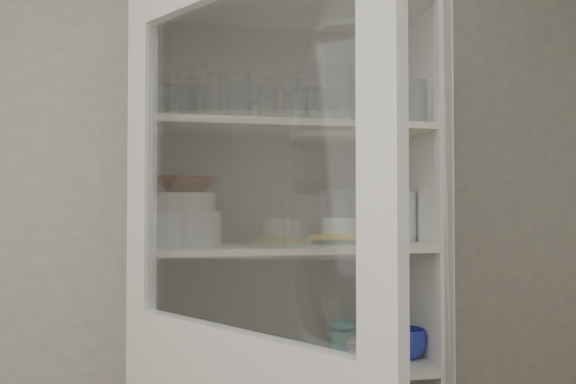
{
  "coord_description": "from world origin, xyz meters",
  "views": [
    {
      "loc": [
        -0.17,
        -0.63,
        1.39
      ],
      "look_at": [
        0.2,
        1.27,
        1.44
      ],
      "focal_mm": 35.0,
      "sensor_mm": 36.0,
      "label": 1
    }
  ],
  "objects_px": {
    "goblet_2": "(354,109)",
    "white_canister": "(207,340)",
    "mug_white": "(360,354)",
    "yellow_trivet": "(341,236)",
    "goblet_1": "(250,104)",
    "measuring_cups": "(218,365)",
    "goblet_0": "(168,104)",
    "plate_stack_back": "(184,229)",
    "pantry_cabinet": "(285,333)",
    "goblet_3": "(333,111)",
    "glass_platter": "(341,240)",
    "cream_bowl": "(186,202)",
    "plate_stack_front": "(186,228)",
    "teal_jar": "(342,340)",
    "mug_teal": "(382,336)",
    "white_ramekin": "(341,226)",
    "terracotta_bowl": "(186,185)",
    "mug_blue": "(407,343)",
    "grey_bowl_stack": "(398,217)"
  },
  "relations": [
    {
      "from": "goblet_2",
      "to": "white_canister",
      "type": "xyz_separation_m",
      "value": [
        -0.54,
        -0.05,
        -0.82
      ]
    },
    {
      "from": "mug_white",
      "to": "white_canister",
      "type": "bearing_deg",
      "value": 151.59
    },
    {
      "from": "yellow_trivet",
      "to": "white_canister",
      "type": "xyz_separation_m",
      "value": [
        -0.46,
        0.06,
        -0.35
      ]
    },
    {
      "from": "goblet_1",
      "to": "measuring_cups",
      "type": "relative_size",
      "value": 1.75
    },
    {
      "from": "goblet_0",
      "to": "plate_stack_back",
      "type": "bearing_deg",
      "value": -5.02
    },
    {
      "from": "pantry_cabinet",
      "to": "goblet_3",
      "type": "height_order",
      "value": "pantry_cabinet"
    },
    {
      "from": "pantry_cabinet",
      "to": "white_canister",
      "type": "relative_size",
      "value": 14.78
    },
    {
      "from": "goblet_3",
      "to": "glass_platter",
      "type": "bearing_deg",
      "value": -90.2
    },
    {
      "from": "goblet_2",
      "to": "mug_white",
      "type": "xyz_separation_m",
      "value": [
        -0.06,
        -0.23,
        -0.84
      ]
    },
    {
      "from": "cream_bowl",
      "to": "plate_stack_front",
      "type": "bearing_deg",
      "value": 0.0
    },
    {
      "from": "plate_stack_front",
      "to": "mug_white",
      "type": "relative_size",
      "value": 2.39
    },
    {
      "from": "goblet_1",
      "to": "mug_white",
      "type": "bearing_deg",
      "value": -32.88
    },
    {
      "from": "yellow_trivet",
      "to": "glass_platter",
      "type": "bearing_deg",
      "value": 0.0
    },
    {
      "from": "teal_jar",
      "to": "mug_teal",
      "type": "bearing_deg",
      "value": 9.29
    },
    {
      "from": "goblet_0",
      "to": "white_ramekin",
      "type": "bearing_deg",
      "value": -12.55
    },
    {
      "from": "goblet_3",
      "to": "mug_white",
      "type": "distance_m",
      "value": 0.87
    },
    {
      "from": "pantry_cabinet",
      "to": "goblet_0",
      "type": "relative_size",
      "value": 11.77
    },
    {
      "from": "goblet_3",
      "to": "white_ramekin",
      "type": "distance_m",
      "value": 0.43
    },
    {
      "from": "terracotta_bowl",
      "to": "glass_platter",
      "type": "bearing_deg",
      "value": 2.82
    },
    {
      "from": "mug_blue",
      "to": "white_canister",
      "type": "bearing_deg",
      "value": 175.54
    },
    {
      "from": "grey_bowl_stack",
      "to": "white_canister",
      "type": "xyz_separation_m",
      "value": [
        -0.68,
        0.03,
        -0.42
      ]
    },
    {
      "from": "measuring_cups",
      "to": "glass_platter",
      "type": "bearing_deg",
      "value": 10.67
    },
    {
      "from": "goblet_0",
      "to": "mug_white",
      "type": "height_order",
      "value": "goblet_0"
    },
    {
      "from": "mug_blue",
      "to": "terracotta_bowl",
      "type": "bearing_deg",
      "value": -177.17
    },
    {
      "from": "glass_platter",
      "to": "teal_jar",
      "type": "relative_size",
      "value": 3.05
    },
    {
      "from": "goblet_2",
      "to": "terracotta_bowl",
      "type": "xyz_separation_m",
      "value": [
        -0.62,
        -0.13,
        -0.29
      ]
    },
    {
      "from": "pantry_cabinet",
      "to": "mug_white",
      "type": "height_order",
      "value": "pantry_cabinet"
    },
    {
      "from": "goblet_2",
      "to": "mug_blue",
      "type": "xyz_separation_m",
      "value": [
        0.14,
        -0.15,
        -0.84
      ]
    },
    {
      "from": "plate_stack_front",
      "to": "teal_jar",
      "type": "distance_m",
      "value": 0.69
    },
    {
      "from": "goblet_0",
      "to": "yellow_trivet",
      "type": "xyz_separation_m",
      "value": [
        0.6,
        -0.13,
        -0.46
      ]
    },
    {
      "from": "cream_bowl",
      "to": "glass_platter",
      "type": "height_order",
      "value": "cream_bowl"
    },
    {
      "from": "cream_bowl",
      "to": "mug_teal",
      "type": "relative_size",
      "value": 1.65
    },
    {
      "from": "glass_platter",
      "to": "mug_teal",
      "type": "relative_size",
      "value": 2.77
    },
    {
      "from": "pantry_cabinet",
      "to": "goblet_0",
      "type": "height_order",
      "value": "pantry_cabinet"
    },
    {
      "from": "plate_stack_back",
      "to": "mug_white",
      "type": "relative_size",
      "value": 2.23
    },
    {
      "from": "mug_teal",
      "to": "teal_jar",
      "type": "height_order",
      "value": "mug_teal"
    },
    {
      "from": "plate_stack_back",
      "to": "mug_white",
      "type": "height_order",
      "value": "plate_stack_back"
    },
    {
      "from": "mug_teal",
      "to": "mug_white",
      "type": "height_order",
      "value": "mug_teal"
    },
    {
      "from": "goblet_1",
      "to": "plate_stack_front",
      "type": "bearing_deg",
      "value": -152.5
    },
    {
      "from": "plate_stack_back",
      "to": "mug_blue",
      "type": "height_order",
      "value": "plate_stack_back"
    },
    {
      "from": "measuring_cups",
      "to": "goblet_2",
      "type": "bearing_deg",
      "value": 20.1
    },
    {
      "from": "white_ramekin",
      "to": "teal_jar",
      "type": "relative_size",
      "value": 1.25
    },
    {
      "from": "goblet_0",
      "to": "yellow_trivet",
      "type": "relative_size",
      "value": 0.95
    },
    {
      "from": "mug_teal",
      "to": "teal_jar",
      "type": "relative_size",
      "value": 1.1
    },
    {
      "from": "goblet_1",
      "to": "terracotta_bowl",
      "type": "xyz_separation_m",
      "value": [
        -0.23,
        -0.12,
        -0.29
      ]
    },
    {
      "from": "pantry_cabinet",
      "to": "goblet_3",
      "type": "xyz_separation_m",
      "value": [
        0.19,
        0.03,
        0.8
      ]
    },
    {
      "from": "pantry_cabinet",
      "to": "white_ramekin",
      "type": "bearing_deg",
      "value": -22.26
    },
    {
      "from": "white_ramekin",
      "to": "goblet_1",
      "type": "bearing_deg",
      "value": 163.49
    },
    {
      "from": "plate_stack_front",
      "to": "measuring_cups",
      "type": "xyz_separation_m",
      "value": [
        0.1,
        -0.05,
        -0.44
      ]
    },
    {
      "from": "goblet_1",
      "to": "white_canister",
      "type": "bearing_deg",
      "value": -168.27
    }
  ]
}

